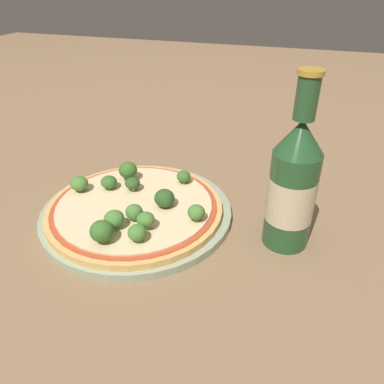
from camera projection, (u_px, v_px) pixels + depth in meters
The scene contains 16 objects.
ground_plane at pixel (149, 217), 0.59m from camera, with size 3.00×3.00×0.00m, color #846647.
plate at pixel (137, 212), 0.59m from camera, with size 0.30×0.30×0.01m.
pizza at pixel (135, 207), 0.58m from camera, with size 0.27×0.27×0.01m.
broccoli_floret_0 at pixel (184, 176), 0.62m from camera, with size 0.02×0.02×0.02m.
broccoli_floret_1 at pixel (109, 182), 0.61m from camera, with size 0.03×0.03×0.02m.
broccoli_floret_2 at pixel (133, 212), 0.53m from camera, with size 0.02×0.02×0.02m.
broccoli_floret_3 at pixel (114, 219), 0.51m from camera, with size 0.03×0.03×0.03m.
broccoli_floret_4 at pixel (132, 183), 0.60m from camera, with size 0.02×0.02×0.02m.
broccoli_floret_5 at pixel (81, 182), 0.60m from camera, with size 0.03×0.03×0.03m.
broccoli_floret_6 at pixel (165, 198), 0.56m from camera, with size 0.03×0.03×0.03m.
broccoli_floret_7 at pixel (128, 170), 0.63m from camera, with size 0.03×0.03×0.03m.
broccoli_floret_8 at pixel (196, 212), 0.53m from camera, with size 0.03×0.03×0.02m.
broccoli_floret_9 at pixel (102, 231), 0.49m from camera, with size 0.03×0.03×0.03m.
broccoli_floret_10 at pixel (146, 220), 0.51m from camera, with size 0.03×0.03×0.03m.
broccoli_floret_11 at pixel (137, 233), 0.49m from camera, with size 0.02×0.02×0.02m.
beer_bottle at pixel (293, 186), 0.49m from camera, with size 0.06×0.06×0.24m.
Camera 1 is at (0.21, -0.44, 0.34)m, focal length 35.00 mm.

